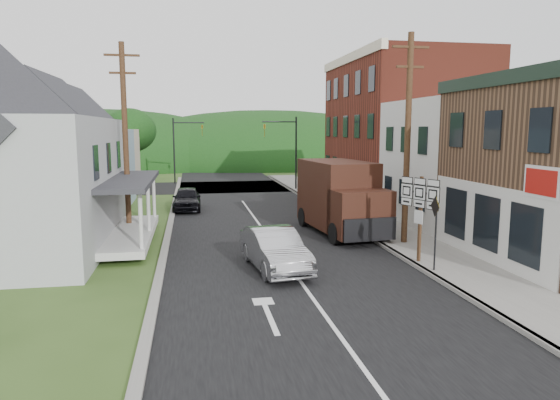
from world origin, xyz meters
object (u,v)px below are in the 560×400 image
delivery_van (341,198)px  route_sign_cluster (420,207)px  warning_sign (435,223)px  dark_sedan (187,199)px  silver_sedan (275,250)px

delivery_van → route_sign_cluster: (1.18, -5.97, 0.44)m
delivery_van → warning_sign: (1.19, -7.17, 0.06)m
dark_sedan → warning_sign: size_ratio=1.60×
silver_sedan → delivery_van: delivery_van is taller
silver_sedan → warning_sign: warning_sign is taller
warning_sign → delivery_van: bearing=104.1°
dark_sedan → route_sign_cluster: size_ratio=1.32×
delivery_van → route_sign_cluster: 6.10m
delivery_van → dark_sedan: bearing=125.5°
dark_sedan → warning_sign: 17.85m
dark_sedan → delivery_van: delivery_van is taller
dark_sedan → warning_sign: bearing=-60.0°
delivery_van → route_sign_cluster: size_ratio=2.03×
silver_sedan → route_sign_cluster: size_ratio=1.41×
delivery_van → silver_sedan: bearing=-132.2°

